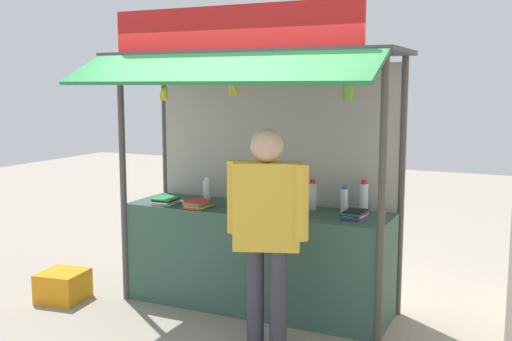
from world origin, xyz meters
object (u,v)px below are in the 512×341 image
at_px(water_bottle_back_left, 344,200).
at_px(water_bottle_far_left, 259,194).
at_px(magazine_stack_far_right, 288,210).
at_px(magazine_stack_back_right, 198,204).
at_px(vendor_person, 267,221).
at_px(plastic_crate, 63,286).
at_px(magazine_stack_mid_right, 166,201).
at_px(water_bottle_center, 312,196).
at_px(water_bottle_right, 364,197).
at_px(water_bottle_left, 207,191).
at_px(magazine_stack_mid_left, 355,215).
at_px(banana_bunch_inner_right, 234,87).
at_px(banana_bunch_inner_left, 348,91).
at_px(banana_bunch_leftmost, 164,93).

distance_m(water_bottle_back_left, water_bottle_far_left, 0.79).
distance_m(magazine_stack_far_right, magazine_stack_back_right, 0.85).
bearing_deg(vendor_person, plastic_crate, -26.05).
relative_size(water_bottle_far_left, magazine_stack_mid_right, 1.04).
relative_size(water_bottle_center, water_bottle_right, 0.96).
bearing_deg(water_bottle_left, magazine_stack_far_right, -8.27).
xyz_separation_m(magazine_stack_mid_right, magazine_stack_far_right, (1.22, 0.07, 0.01)).
xyz_separation_m(water_bottle_far_left, water_bottle_center, (0.48, 0.10, 0.00)).
bearing_deg(magazine_stack_mid_left, vendor_person, -117.44).
height_order(water_bottle_far_left, plastic_crate, water_bottle_far_left).
bearing_deg(banana_bunch_inner_right, banana_bunch_inner_left, -0.01).
bearing_deg(magazine_stack_mid_right, magazine_stack_far_right, 3.32).
xyz_separation_m(magazine_stack_back_right, banana_bunch_inner_left, (1.47, -0.23, 1.04)).
distance_m(magazine_stack_far_right, banana_bunch_leftmost, 1.49).
bearing_deg(magazine_stack_back_right, magazine_stack_mid_right, 175.31).
relative_size(magazine_stack_mid_right, magazine_stack_back_right, 1.01).
distance_m(magazine_stack_mid_right, plastic_crate, 1.30).
height_order(water_bottle_back_left, water_bottle_right, water_bottle_right).
bearing_deg(magazine_stack_mid_left, magazine_stack_far_right, -172.86).
bearing_deg(banana_bunch_inner_left, magazine_stack_mid_right, 171.95).
relative_size(water_bottle_back_left, banana_bunch_leftmost, 0.82).
bearing_deg(water_bottle_right, magazine_stack_back_right, -161.93).
bearing_deg(water_bottle_right, magazine_stack_mid_right, -166.43).
bearing_deg(banana_bunch_inner_right, magazine_stack_mid_left, 23.36).
xyz_separation_m(magazine_stack_far_right, vendor_person, (0.14, -0.77, 0.07)).
distance_m(water_bottle_back_left, water_bottle_left, 1.32).
height_order(water_bottle_far_left, magazine_stack_far_right, water_bottle_far_left).
bearing_deg(plastic_crate, banana_bunch_inner_left, 4.06).
bearing_deg(water_bottle_left, magazine_stack_back_right, -80.89).
bearing_deg(magazine_stack_mid_left, banana_bunch_inner_right, -156.64).
bearing_deg(magazine_stack_far_right, water_bottle_back_left, 30.84).
bearing_deg(water_bottle_far_left, water_bottle_left, -175.92).
distance_m(water_bottle_center, magazine_stack_mid_right, 1.39).
height_order(magazine_stack_mid_left, banana_bunch_inner_left, banana_bunch_inner_left).
height_order(water_bottle_left, banana_bunch_inner_left, banana_bunch_inner_left).
height_order(water_bottle_left, magazine_stack_far_right, water_bottle_left).
bearing_deg(magazine_stack_back_right, water_bottle_right, 18.07).
bearing_deg(magazine_stack_mid_right, plastic_crate, -153.00).
distance_m(magazine_stack_mid_right, magazine_stack_far_right, 1.22).
height_order(water_bottle_center, magazine_stack_back_right, water_bottle_center).
bearing_deg(water_bottle_center, banana_bunch_leftmost, -153.04).
relative_size(magazine_stack_far_right, banana_bunch_inner_left, 0.94).
relative_size(water_bottle_left, plastic_crate, 0.62).
bearing_deg(magazine_stack_back_right, water_bottle_far_left, 28.58).
relative_size(water_bottle_center, magazine_stack_mid_right, 1.06).
bearing_deg(banana_bunch_inner_left, water_bottle_back_left, 108.02).
height_order(magazine_stack_far_right, banana_bunch_inner_left, banana_bunch_inner_left).
xyz_separation_m(water_bottle_center, magazine_stack_mid_left, (0.45, -0.19, -0.09)).
distance_m(magazine_stack_far_right, banana_bunch_inner_right, 1.17).
xyz_separation_m(banana_bunch_inner_left, banana_bunch_leftmost, (-1.66, 0.00, -0.02)).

